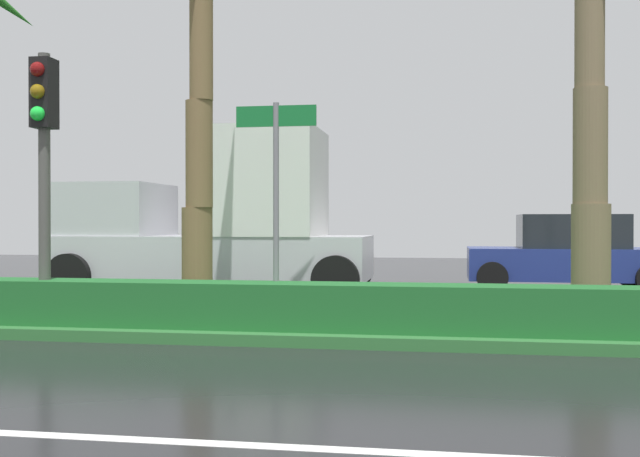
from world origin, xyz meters
The scene contains 8 objects.
ground_plane centered at (0.00, 9.00, -0.05)m, with size 90.00×42.00×0.10m, color black.
near_lane_divider_stripe centered at (0.00, 2.00, 0.00)m, with size 81.00×0.14×0.01m, color white.
median_strip centered at (0.00, 8.00, 0.07)m, with size 85.50×4.00×0.15m, color #2D6B33.
median_hedge centered at (0.00, 6.60, 0.45)m, with size 76.50×0.70×0.60m.
traffic_signal_median_left centered at (-4.59, 6.58, 2.71)m, with size 0.28×0.43×3.71m.
street_name_sign centered at (-1.39, 6.89, 2.08)m, with size 1.10×0.08×3.00m.
box_truck_lead centered at (-3.81, 12.25, 1.55)m, with size 6.40×2.64×3.46m.
car_in_traffic_leading centered at (3.57, 14.75, 0.83)m, with size 4.30×2.02×1.72m.
Camera 1 is at (0.88, -3.05, 1.54)m, focal length 42.50 mm.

